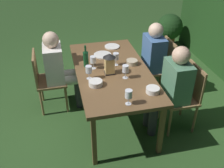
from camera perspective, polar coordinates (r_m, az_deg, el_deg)
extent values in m
plane|color=#2D5123|center=(3.74, 0.00, -6.67)|extent=(16.00, 16.00, 0.00)
cube|color=brown|center=(3.33, 0.00, 2.88)|extent=(1.74, 0.91, 0.04)
cube|color=brown|center=(4.16, -7.67, 3.21)|extent=(0.05, 0.05, 0.69)
cube|color=brown|center=(2.87, -3.92, -12.31)|extent=(0.05, 0.05, 0.69)
cube|color=brown|center=(4.28, 2.58, 4.38)|extent=(0.05, 0.05, 0.69)
cube|color=brown|center=(3.04, 10.65, -9.83)|extent=(0.05, 0.05, 0.69)
cube|color=#937047|center=(3.75, -12.96, 0.67)|extent=(0.42, 0.40, 0.03)
cube|color=#937047|center=(3.65, -16.31, 3.30)|extent=(0.40, 0.02, 0.42)
cylinder|color=#937047|center=(4.02, -10.26, -0.42)|extent=(0.03, 0.03, 0.42)
cylinder|color=#937047|center=(3.72, -9.84, -3.38)|extent=(0.03, 0.03, 0.42)
cylinder|color=#937047|center=(4.03, -15.06, -1.01)|extent=(0.03, 0.03, 0.42)
cylinder|color=#937047|center=(3.73, -15.03, -4.00)|extent=(0.03, 0.03, 0.42)
cube|color=white|center=(3.62, -12.53, 4.34)|extent=(0.38, 0.24, 0.50)
sphere|color=beige|center=(3.47, -13.20, 9.34)|extent=(0.21, 0.21, 0.21)
cylinder|color=white|center=(3.81, -10.08, 2.09)|extent=(0.13, 0.36, 0.13)
cylinder|color=white|center=(3.66, -9.85, 0.70)|extent=(0.13, 0.36, 0.13)
cylinder|color=#333338|center=(3.94, -7.44, -0.60)|extent=(0.11, 0.11, 0.45)
cylinder|color=#333338|center=(3.80, -7.12, -2.05)|extent=(0.11, 0.11, 0.45)
cube|color=#937047|center=(3.42, 14.28, -3.04)|extent=(0.42, 0.40, 0.03)
cube|color=#937047|center=(3.38, 17.64, 0.53)|extent=(0.40, 0.03, 0.42)
cylinder|color=#937047|center=(3.36, 12.44, -8.31)|extent=(0.03, 0.03, 0.42)
cylinder|color=#937047|center=(3.61, 10.16, -4.70)|extent=(0.03, 0.03, 0.42)
cylinder|color=#937047|center=(3.50, 17.55, -7.29)|extent=(0.03, 0.03, 0.42)
cylinder|color=#937047|center=(3.74, 15.00, -3.90)|extent=(0.03, 0.03, 0.42)
cube|color=#4C7A5B|center=(3.25, 13.95, 0.61)|extent=(0.38, 0.24, 0.50)
sphere|color=#D1A889|center=(3.08, 14.79, 6.04)|extent=(0.21, 0.21, 0.21)
cylinder|color=#4C7A5B|center=(3.26, 11.85, -4.04)|extent=(0.13, 0.36, 0.13)
cylinder|color=#4C7A5B|center=(3.39, 10.66, -2.27)|extent=(0.13, 0.36, 0.13)
cylinder|color=#333338|center=(3.35, 8.86, -7.71)|extent=(0.11, 0.11, 0.45)
cylinder|color=#333338|center=(3.48, 7.82, -5.85)|extent=(0.11, 0.11, 0.45)
cube|color=#937047|center=(4.01, 9.55, 3.32)|extent=(0.42, 0.40, 0.03)
cube|color=#937047|center=(3.98, 12.37, 6.42)|extent=(0.40, 0.03, 0.42)
cylinder|color=#937047|center=(3.93, 7.89, -1.05)|extent=(0.03, 0.03, 0.42)
cylinder|color=#937047|center=(4.21, 6.24, 1.60)|extent=(0.03, 0.03, 0.42)
cylinder|color=#937047|center=(4.05, 12.41, -0.43)|extent=(0.03, 0.03, 0.42)
cylinder|color=#937047|center=(4.33, 10.52, 2.11)|extent=(0.03, 0.03, 0.42)
cube|color=#426699|center=(3.87, 9.07, 6.65)|extent=(0.38, 0.24, 0.50)
sphere|color=beige|center=(3.73, 9.53, 11.40)|extent=(0.21, 0.21, 0.21)
cylinder|color=#426699|center=(3.86, 7.30, 2.74)|extent=(0.13, 0.36, 0.13)
cylinder|color=#426699|center=(4.00, 6.45, 4.00)|extent=(0.13, 0.36, 0.13)
cylinder|color=#333338|center=(3.94, 4.87, -0.52)|extent=(0.11, 0.11, 0.45)
cylinder|color=#333338|center=(4.08, 4.12, 0.84)|extent=(0.11, 0.11, 0.45)
cube|color=black|center=(3.24, -0.55, 2.51)|extent=(0.12, 0.12, 0.01)
cube|color=#F9D17A|center=(3.18, -0.56, 4.18)|extent=(0.11, 0.11, 0.20)
cone|color=black|center=(3.13, -0.57, 6.19)|extent=(0.15, 0.15, 0.05)
cylinder|color=#144723|center=(3.36, -5.69, 5.36)|extent=(0.07, 0.07, 0.20)
cylinder|color=#144723|center=(3.30, -5.83, 7.59)|extent=(0.03, 0.03, 0.09)
cylinder|color=silver|center=(3.35, -4.05, 3.43)|extent=(0.06, 0.06, 0.00)
cylinder|color=silver|center=(3.33, -4.08, 4.06)|extent=(0.01, 0.01, 0.08)
cylinder|color=silver|center=(3.29, -4.13, 5.32)|extent=(0.08, 0.08, 0.08)
cylinder|color=maroon|center=(3.30, -4.12, 4.95)|extent=(0.07, 0.07, 0.03)
cylinder|color=silver|center=(2.72, 3.52, -4.31)|extent=(0.06, 0.06, 0.00)
cylinder|color=silver|center=(2.69, 3.55, -3.59)|extent=(0.01, 0.01, 0.08)
cylinder|color=silver|center=(2.65, 3.61, -2.15)|extent=(0.08, 0.08, 0.08)
cylinder|color=maroon|center=(2.66, 3.60, -2.57)|extent=(0.07, 0.07, 0.03)
cylinder|color=silver|center=(3.42, 0.83, 4.19)|extent=(0.06, 0.06, 0.00)
cylinder|color=silver|center=(3.40, 0.83, 4.81)|extent=(0.01, 0.01, 0.08)
cylinder|color=silver|center=(3.36, 0.85, 6.05)|extent=(0.08, 0.08, 0.08)
cylinder|color=maroon|center=(3.38, 0.84, 5.69)|extent=(0.07, 0.07, 0.03)
cylinder|color=silver|center=(3.14, -4.97, 1.21)|extent=(0.06, 0.06, 0.00)
cylinder|color=silver|center=(3.12, -5.01, 1.87)|extent=(0.01, 0.01, 0.08)
cylinder|color=silver|center=(3.08, -5.08, 3.19)|extent=(0.08, 0.08, 0.08)
cylinder|color=maroon|center=(3.09, -5.06, 2.81)|extent=(0.07, 0.07, 0.03)
cylinder|color=silver|center=(3.15, 2.89, 1.37)|extent=(0.06, 0.06, 0.00)
cylinder|color=silver|center=(3.12, 2.91, 2.03)|extent=(0.01, 0.01, 0.08)
cylinder|color=silver|center=(3.08, 2.95, 3.34)|extent=(0.08, 0.08, 0.08)
cylinder|color=maroon|center=(3.09, 2.94, 2.96)|extent=(0.07, 0.07, 0.03)
cylinder|color=white|center=(3.92, 0.02, 8.15)|extent=(0.22, 0.22, 0.01)
cylinder|color=silver|center=(3.67, -2.06, 6.35)|extent=(0.25, 0.25, 0.01)
cylinder|color=silver|center=(3.00, -3.58, 0.21)|extent=(0.16, 0.16, 0.06)
cylinder|color=#424C1E|center=(2.99, -3.59, 0.40)|extent=(0.14, 0.14, 0.02)
cylinder|color=silver|center=(2.90, 8.85, -1.31)|extent=(0.15, 0.15, 0.06)
cylinder|color=tan|center=(2.90, 8.87, -1.12)|extent=(0.13, 0.13, 0.02)
cylinder|color=#BCAD8E|center=(3.44, 4.34, 4.75)|extent=(0.15, 0.15, 0.06)
cylinder|color=#477533|center=(3.43, 4.34, 4.92)|extent=(0.13, 0.13, 0.02)
cylinder|color=brown|center=(5.75, 12.03, 8.90)|extent=(0.27, 0.27, 0.23)
sphere|color=#193816|center=(5.63, 12.43, 12.06)|extent=(0.52, 0.52, 0.52)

